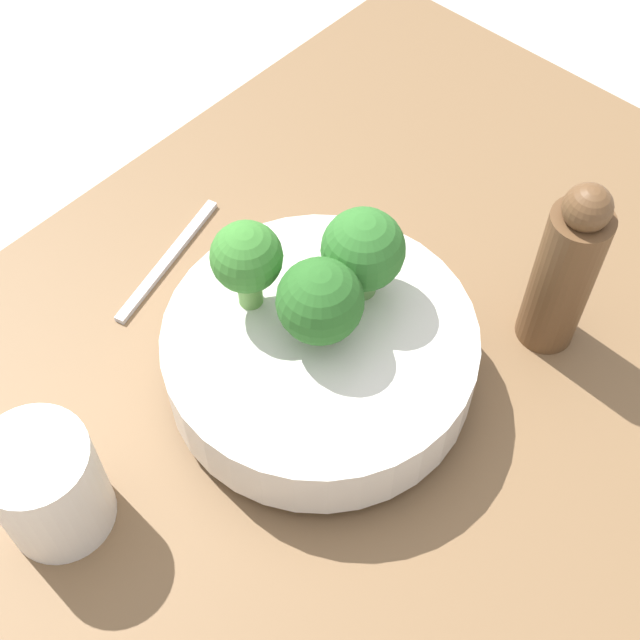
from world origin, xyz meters
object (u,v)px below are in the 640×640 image
(cup, at_px, (48,486))
(fork, at_px, (168,259))
(pepper_mill, at_px, (565,271))
(bowl, at_px, (320,355))

(cup, xyz_separation_m, fork, (-0.24, -0.14, -0.05))
(cup, relative_size, pepper_mill, 0.56)
(cup, relative_size, fork, 0.63)
(bowl, height_order, fork, bowl)
(pepper_mill, bearing_deg, cup, -24.09)
(bowl, height_order, cup, cup)
(bowl, relative_size, pepper_mill, 1.41)
(bowl, bearing_deg, pepper_mill, 147.05)
(bowl, distance_m, cup, 0.24)
(cup, distance_m, fork, 0.28)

